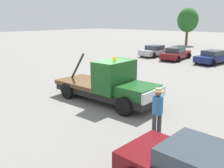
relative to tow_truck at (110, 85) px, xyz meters
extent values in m
plane|color=gray|center=(-0.38, -0.01, -0.97)|extent=(160.00, 160.00, 0.00)
cube|color=black|center=(-0.38, -0.01, -0.44)|extent=(6.03, 2.06, 0.35)
cube|color=#19511E|center=(1.77, 0.04, 0.01)|extent=(1.72, 1.86, 0.55)
cube|color=silver|center=(2.66, 0.06, -0.02)|extent=(0.16, 1.93, 0.50)
cube|color=#19511E|center=(0.28, 0.01, 0.53)|extent=(1.36, 2.17, 1.60)
cube|color=brown|center=(-1.88, -0.04, -0.16)|extent=(3.04, 2.21, 0.22)
cylinder|color=black|center=(-2.53, -0.06, 0.73)|extent=(1.19, 0.15, 1.63)
cylinder|color=orange|center=(0.28, 0.01, 1.43)|extent=(0.18, 0.18, 0.20)
cylinder|color=black|center=(1.66, 1.06, -0.53)|extent=(0.88, 0.26, 0.88)
cylinder|color=black|center=(1.71, -0.98, -0.53)|extent=(0.88, 0.26, 0.88)
cylinder|color=black|center=(-2.35, 0.97, -0.53)|extent=(0.88, 0.26, 0.88)
cylinder|color=black|center=(-2.30, -1.07, -0.53)|extent=(0.88, 0.26, 0.88)
cube|color=#333D47|center=(6.69, -3.96, 0.12)|extent=(2.10, 1.73, 0.50)
cylinder|color=black|center=(5.29, -3.02, -0.63)|extent=(0.68, 0.22, 0.68)
cylinder|color=#38383D|center=(3.97, -1.59, -0.53)|extent=(0.16, 0.16, 0.88)
cylinder|color=#38383D|center=(3.86, -1.78, -0.53)|extent=(0.16, 0.16, 0.88)
cylinder|color=teal|center=(3.92, -1.68, 0.25)|extent=(0.40, 0.40, 0.69)
sphere|color=brown|center=(3.92, -1.68, 0.72)|extent=(0.24, 0.24, 0.24)
torus|color=tan|center=(3.92, -1.68, 0.80)|extent=(0.41, 0.41, 0.06)
cylinder|color=tan|center=(3.92, -1.68, 0.85)|extent=(0.21, 0.21, 0.11)
cube|color=#B7B7BC|center=(-7.58, 16.51, -0.43)|extent=(2.17, 4.62, 0.60)
cube|color=#333D47|center=(-7.60, 16.29, 0.12)|extent=(1.72, 2.01, 0.50)
cylinder|color=black|center=(-8.29, 18.10, -0.63)|extent=(0.68, 0.22, 0.68)
cylinder|color=black|center=(-6.61, 17.95, -0.63)|extent=(0.68, 0.22, 0.68)
cylinder|color=black|center=(-8.56, 15.07, -0.63)|extent=(0.68, 0.22, 0.68)
cylinder|color=black|center=(-6.88, 14.92, -0.63)|extent=(0.68, 0.22, 0.68)
cube|color=maroon|center=(-4.57, 15.87, -0.43)|extent=(2.37, 4.91, 0.60)
cube|color=#333D47|center=(-4.54, 15.64, 0.12)|extent=(1.83, 2.16, 0.50)
cylinder|color=black|center=(-5.62, 17.37, -0.63)|extent=(0.68, 0.22, 0.68)
cylinder|color=black|center=(-3.89, 17.57, -0.63)|extent=(0.68, 0.22, 0.68)
cylinder|color=black|center=(-5.24, 14.17, -0.63)|extent=(0.68, 0.22, 0.68)
cylinder|color=black|center=(-3.52, 14.38, -0.63)|extent=(0.68, 0.22, 0.68)
cube|color=navy|center=(-0.47, 16.03, -0.43)|extent=(2.55, 4.74, 0.60)
cube|color=#333D47|center=(-0.51, 15.81, 0.12)|extent=(1.88, 2.13, 0.50)
cylinder|color=black|center=(-1.05, 17.69, -0.63)|extent=(0.68, 0.22, 0.68)
cylinder|color=black|center=(-1.58, 14.68, -0.63)|extent=(0.68, 0.22, 0.68)
cylinder|color=black|center=(0.10, 14.38, -0.63)|extent=(0.68, 0.22, 0.68)
cylinder|color=brown|center=(-10.85, 31.44, 0.12)|extent=(0.44, 0.44, 2.18)
ellipsoid|color=#235B23|center=(-10.85, 31.44, 3.23)|extent=(3.49, 3.49, 4.05)
camera|label=1|loc=(8.54, -9.42, 3.36)|focal=40.00mm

